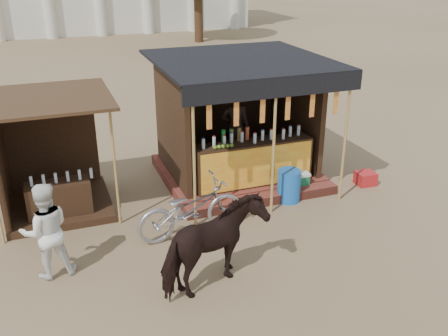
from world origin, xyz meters
name	(u,v)px	position (x,y,z in m)	size (l,w,h in m)	color
ground	(257,262)	(0.00, 0.00, 0.00)	(120.00, 120.00, 0.00)	#846B4C
main_stall	(238,136)	(1.00, 3.36, 1.03)	(3.60, 3.61, 2.78)	brown
secondary_stall	(46,171)	(-3.17, 3.24, 0.85)	(2.40, 2.40, 2.38)	#352113
cow	(214,247)	(-0.90, -0.38, 0.73)	(0.79, 1.73, 1.46)	black
motorbike	(191,209)	(-0.77, 1.28, 0.54)	(0.71, 2.05, 1.07)	#9F9FA8
bystander	(46,231)	(-3.27, 0.86, 0.81)	(0.79, 0.61, 1.62)	white
blue_barrel	(289,186)	(1.56, 1.89, 0.34)	(0.49, 0.49, 0.69)	blue
red_crate	(365,178)	(3.57, 2.00, 0.15)	(0.41, 0.37, 0.29)	#AF1D1D
cooler	(293,182)	(1.85, 2.25, 0.23)	(0.66, 0.46, 0.46)	#17693D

